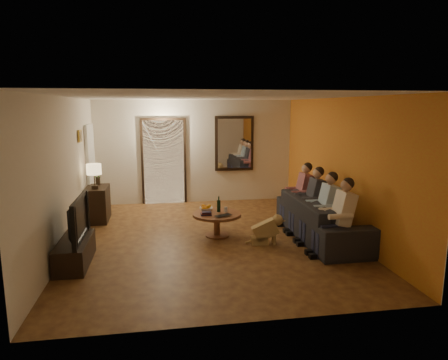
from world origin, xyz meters
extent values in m
cube|color=#472413|center=(0.00, 0.00, 0.00)|extent=(5.00, 6.00, 0.01)
cube|color=white|center=(0.00, 0.00, 2.60)|extent=(5.00, 6.00, 0.01)
cube|color=beige|center=(0.00, 3.00, 1.30)|extent=(5.00, 0.02, 2.60)
cube|color=beige|center=(0.00, -3.00, 1.30)|extent=(5.00, 0.02, 2.60)
cube|color=beige|center=(-2.50, 0.00, 1.30)|extent=(0.02, 6.00, 2.60)
cube|color=beige|center=(2.50, 0.00, 1.30)|extent=(0.02, 6.00, 2.60)
cube|color=#D56124|center=(2.49, 0.00, 1.30)|extent=(0.01, 6.00, 2.60)
cube|color=#FFE0A5|center=(-0.80, 2.98, 1.05)|extent=(1.00, 0.06, 2.10)
cube|color=black|center=(-0.80, 2.97, 1.05)|extent=(1.12, 0.04, 2.22)
cube|color=silver|center=(-0.55, 2.98, 0.90)|extent=(0.45, 0.03, 1.70)
cube|color=black|center=(1.00, 2.96, 1.50)|extent=(1.00, 0.05, 1.40)
cube|color=white|center=(1.00, 2.93, 1.50)|extent=(0.86, 0.02, 1.26)
cube|color=white|center=(-2.46, 2.30, 1.02)|extent=(0.06, 0.85, 2.04)
cube|color=#B28C33|center=(-2.47, 1.30, 1.85)|extent=(0.03, 0.28, 0.24)
cube|color=brown|center=(-2.46, 1.30, 1.85)|extent=(0.01, 0.22, 0.18)
cube|color=black|center=(-2.25, 1.58, 0.37)|extent=(0.45, 0.83, 0.74)
cube|color=black|center=(-2.25, -0.88, 0.20)|extent=(0.45, 1.18, 0.39)
imported|color=black|center=(-2.25, -0.88, 0.73)|extent=(1.18, 0.15, 0.68)
imported|color=black|center=(2.08, -0.27, 0.38)|extent=(2.59, 1.02, 0.75)
cylinder|color=brown|center=(0.14, 0.12, 0.23)|extent=(1.08, 1.08, 0.45)
imported|color=white|center=(-0.04, 0.34, 0.48)|extent=(0.26, 0.26, 0.06)
cylinder|color=silver|center=(0.32, 0.17, 0.50)|extent=(0.06, 0.06, 0.10)
imported|color=black|center=(0.24, -0.16, 0.46)|extent=(0.39, 0.34, 0.03)
camera|label=1|loc=(-0.90, -7.09, 2.43)|focal=32.00mm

